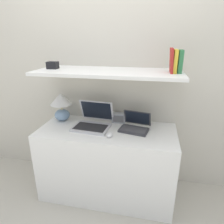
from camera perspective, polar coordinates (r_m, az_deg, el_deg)
ground_plane at (r=2.12m, az=-3.23°, el=-26.52°), size 12.00×12.00×0.00m
wall_back at (r=2.10m, az=0.66°, el=10.91°), size 6.00×0.05×2.40m
desk at (r=2.09m, az=-1.36°, el=-14.05°), size 1.30×0.57×0.73m
back_riser at (r=2.22m, az=0.38°, el=-4.12°), size 1.30×0.04×1.25m
shelf at (r=1.81m, az=-1.10°, el=11.34°), size 1.30×0.51×0.03m
table_lamp at (r=2.12m, az=-14.29°, el=2.14°), size 0.22×0.22×0.29m
laptop_large at (r=1.96m, az=-5.48°, el=-2.82°), size 0.37×0.36×0.24m
laptop_small at (r=1.90m, az=6.54°, el=-3.99°), size 0.30×0.27×0.17m
computer_mouse at (r=1.77m, az=-0.69°, el=-6.43°), size 0.06×0.10×0.04m
router_box at (r=2.05m, az=1.99°, el=-1.65°), size 0.14×0.07×0.10m
book_green at (r=1.77m, az=18.88°, el=13.51°), size 0.03×0.12×0.18m
book_yellow at (r=1.76m, az=17.57°, el=13.67°), size 0.03×0.15×0.19m
book_red at (r=1.76m, az=16.62°, el=13.94°), size 0.03×0.17×0.20m
shelf_gadget at (r=1.99m, az=-16.59°, el=12.69°), size 0.10×0.08×0.06m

